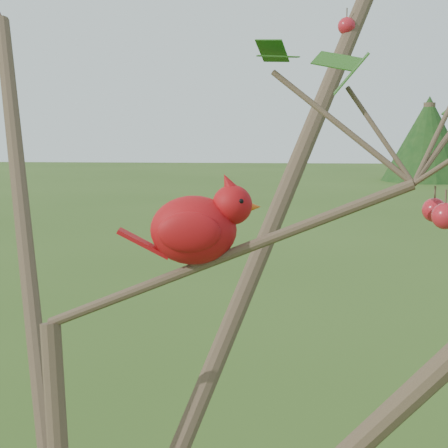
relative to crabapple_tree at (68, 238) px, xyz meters
name	(u,v)px	position (x,y,z in m)	size (l,w,h in m)	color
crabapple_tree	(68,238)	(0.00, 0.00, 0.00)	(2.35, 2.05, 2.95)	#3C2D20
cardinal	(198,226)	(0.19, 0.10, 0.00)	(0.24, 0.13, 0.16)	red
distant_trees	(211,146)	(-2.00, 24.16, -0.61)	(39.53, 10.16, 3.42)	#3C2D20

